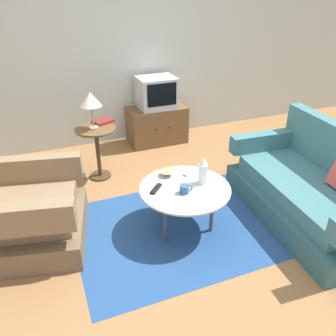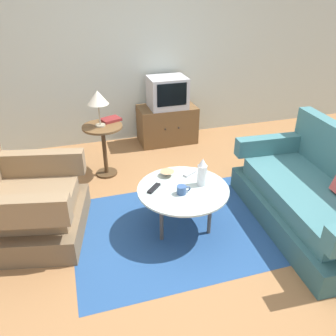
# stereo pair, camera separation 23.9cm
# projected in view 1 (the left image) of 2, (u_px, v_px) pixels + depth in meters

# --- Properties ---
(ground_plane) EXTENTS (16.00, 16.00, 0.00)m
(ground_plane) POSITION_uv_depth(u_px,v_px,m) (184.00, 222.00, 3.46)
(ground_plane) COLOR olive
(back_wall) EXTENTS (9.00, 0.12, 2.70)m
(back_wall) POSITION_uv_depth(u_px,v_px,m) (118.00, 46.00, 4.68)
(back_wall) COLOR #B2BCB2
(back_wall) RESTS_ON ground
(area_rug) EXTENTS (2.11, 1.53, 0.00)m
(area_rug) POSITION_uv_depth(u_px,v_px,m) (184.00, 226.00, 3.40)
(area_rug) COLOR navy
(area_rug) RESTS_ON ground
(armchair) EXTENTS (1.13, 1.14, 0.92)m
(armchair) POSITION_uv_depth(u_px,v_px,m) (22.00, 214.00, 3.07)
(armchair) COLOR brown
(armchair) RESTS_ON ground
(couch) EXTENTS (0.98, 1.78, 0.91)m
(couch) POSITION_uv_depth(u_px,v_px,m) (312.00, 192.00, 3.40)
(couch) COLOR #325C60
(couch) RESTS_ON ground
(coffee_table) EXTENTS (0.86, 0.86, 0.45)m
(coffee_table) POSITION_uv_depth(u_px,v_px,m) (185.00, 191.00, 3.19)
(coffee_table) COLOR #B2C6C1
(coffee_table) RESTS_ON ground
(side_table) EXTENTS (0.47, 0.47, 0.65)m
(side_table) POSITION_uv_depth(u_px,v_px,m) (97.00, 143.00, 4.04)
(side_table) COLOR brown
(side_table) RESTS_ON ground
(tv_stand) EXTENTS (0.83, 0.50, 0.54)m
(tv_stand) POSITION_uv_depth(u_px,v_px,m) (157.00, 124.00, 5.06)
(tv_stand) COLOR brown
(tv_stand) RESTS_ON ground
(television) EXTENTS (0.52, 0.43, 0.43)m
(television) POSITION_uv_depth(u_px,v_px,m) (157.00, 93.00, 4.81)
(television) COLOR #B7B7BC
(television) RESTS_ON tv_stand
(table_lamp) EXTENTS (0.24, 0.24, 0.42)m
(table_lamp) POSITION_uv_depth(u_px,v_px,m) (91.00, 100.00, 3.77)
(table_lamp) COLOR #9E937A
(table_lamp) RESTS_ON side_table
(vase) EXTENTS (0.09, 0.09, 0.27)m
(vase) POSITION_uv_depth(u_px,v_px,m) (203.00, 171.00, 3.19)
(vase) COLOR white
(vase) RESTS_ON coffee_table
(mug) EXTENTS (0.13, 0.09, 0.08)m
(mug) POSITION_uv_depth(u_px,v_px,m) (185.00, 189.00, 3.08)
(mug) COLOR #335184
(mug) RESTS_ON coffee_table
(bowl) EXTENTS (0.14, 0.14, 0.05)m
(bowl) POSITION_uv_depth(u_px,v_px,m) (167.00, 173.00, 3.36)
(bowl) COLOR tan
(bowl) RESTS_ON coffee_table
(tv_remote_dark) EXTENTS (0.16, 0.16, 0.02)m
(tv_remote_dark) POSITION_uv_depth(u_px,v_px,m) (156.00, 189.00, 3.14)
(tv_remote_dark) COLOR black
(tv_remote_dark) RESTS_ON coffee_table
(tv_remote_silver) EXTENTS (0.16, 0.12, 0.02)m
(tv_remote_silver) POSITION_uv_depth(u_px,v_px,m) (189.00, 172.00, 3.41)
(tv_remote_silver) COLOR #B2B2B7
(tv_remote_silver) RESTS_ON coffee_table
(book) EXTENTS (0.27, 0.24, 0.03)m
(book) POSITION_uv_depth(u_px,v_px,m) (103.00, 121.00, 4.09)
(book) COLOR maroon
(book) RESTS_ON side_table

